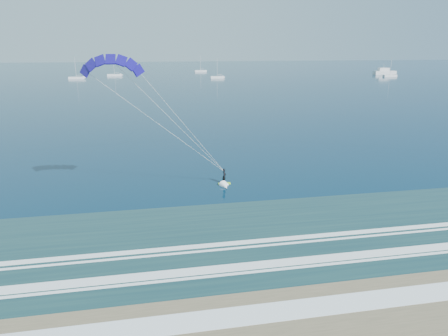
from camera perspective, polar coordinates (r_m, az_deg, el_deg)
name	(u,v)px	position (r m, az deg, el deg)	size (l,w,h in m)	color
ground	(283,307)	(28.88, 8.39, -19.08)	(900.00, 900.00, 0.00)	#072E43
kitesurfer_rig	(175,123)	(44.85, -7.07, 6.45)	(17.10, 8.85, 17.19)	#A0F71D
motor_yacht	(384,72)	(275.25, 21.94, 12.64)	(14.11, 3.76, 5.95)	silver
sailboat_1	(77,78)	(232.55, -20.32, 12.00)	(8.19, 2.40, 11.31)	silver
sailboat_2	(115,75)	(248.64, -15.37, 12.70)	(8.30, 2.40, 11.25)	silver
sailboat_3	(217,77)	(223.31, -0.98, 12.85)	(7.46, 2.40, 10.52)	silver
sailboat_4	(201,71)	(280.12, -3.38, 13.68)	(7.90, 2.40, 10.85)	silver
sailboat_5	(390,76)	(253.49, 22.62, 12.09)	(7.87, 2.40, 10.79)	silver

